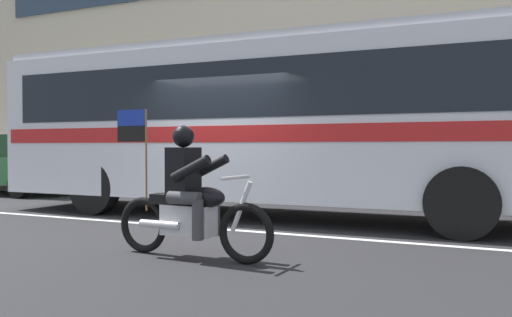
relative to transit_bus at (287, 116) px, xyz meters
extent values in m
plane|color=black|center=(-0.74, -1.19, -1.88)|extent=(60.00, 60.00, 0.00)
cube|color=#A39E93|center=(-0.74, 3.91, -1.81)|extent=(28.00, 3.80, 0.15)
cube|color=silver|center=(-0.74, -1.79, -1.88)|extent=(26.60, 0.14, 0.01)
cube|color=#B2A893|center=(-0.74, 6.21, 3.12)|extent=(28.00, 0.80, 10.01)
cube|color=#233347|center=(-0.74, 5.77, 1.62)|extent=(25.76, 0.10, 1.40)
cube|color=silver|center=(0.00, 0.01, -0.15)|extent=(11.46, 2.73, 2.70)
cube|color=black|center=(0.00, 0.01, 0.40)|extent=(10.55, 2.75, 0.96)
cube|color=red|center=(0.00, 0.01, -0.35)|extent=(11.23, 2.75, 0.28)
cube|color=#ADB1BA|center=(0.00, 0.01, 1.26)|extent=(11.23, 2.60, 0.16)
cylinder|color=black|center=(-3.54, -1.17, -1.36)|extent=(1.04, 0.30, 1.04)
cylinder|color=black|center=(3.14, -1.17, -1.36)|extent=(1.04, 0.30, 1.04)
torus|color=black|center=(1.10, -3.90, -1.54)|extent=(0.69, 0.11, 0.69)
torus|color=black|center=(-0.35, -3.85, -1.54)|extent=(0.69, 0.11, 0.69)
cube|color=silver|center=(0.32, -3.88, -1.44)|extent=(0.65, 0.30, 0.36)
ellipsoid|color=black|center=(0.57, -3.88, -1.16)|extent=(0.49, 0.30, 0.24)
cube|color=black|center=(0.12, -3.87, -1.20)|extent=(0.57, 0.28, 0.12)
cylinder|color=silver|center=(1.04, -3.90, -1.24)|extent=(0.28, 0.07, 0.58)
cylinder|color=silver|center=(0.96, -3.90, -0.92)|extent=(0.06, 0.64, 0.04)
cylinder|color=silver|center=(0.02, -4.03, -1.49)|extent=(0.55, 0.11, 0.09)
cube|color=black|center=(0.25, -3.87, -0.86)|extent=(0.29, 0.37, 0.56)
sphere|color=black|center=(0.25, -3.87, -0.45)|extent=(0.26, 0.26, 0.26)
cylinder|color=#38383D|center=(0.40, -3.70, -1.16)|extent=(0.43, 0.17, 0.15)
cylinder|color=#38383D|center=(0.58, -3.71, -1.40)|extent=(0.13, 0.13, 0.46)
cylinder|color=#38383D|center=(0.39, -4.06, -1.16)|extent=(0.43, 0.17, 0.15)
cylinder|color=#38383D|center=(0.57, -4.06, -1.40)|extent=(0.13, 0.13, 0.46)
cylinder|color=black|center=(0.50, -3.68, -0.82)|extent=(0.52, 0.13, 0.32)
cylinder|color=black|center=(0.48, -4.08, -0.82)|extent=(0.52, 0.13, 0.32)
cylinder|color=olive|center=(-0.30, -3.85, -0.73)|extent=(0.02, 0.02, 1.25)
cube|color=#1933A5|center=(-0.53, -3.85, -0.21)|extent=(0.44, 0.04, 0.20)
cube|color=black|center=(-0.53, -3.85, -0.41)|extent=(0.44, 0.04, 0.20)
cube|color=#2D6638|center=(-8.95, 1.41, -1.20)|extent=(4.57, 2.03, 0.72)
cube|color=#19381E|center=(-9.17, 1.41, -0.54)|extent=(2.41, 1.70, 0.60)
cylinder|color=black|center=(-7.56, 0.55, -1.56)|extent=(0.64, 0.22, 0.64)
camera|label=1|loc=(3.77, -9.30, -0.57)|focal=38.02mm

